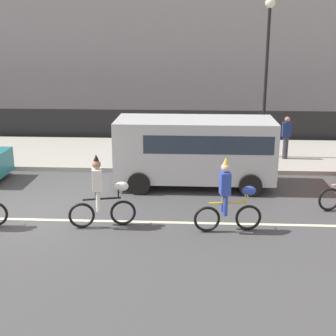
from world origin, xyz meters
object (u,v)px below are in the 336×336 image
object	(u,v)px
parked_van_silver	(197,147)
parade_cyclist_zebra	(102,195)
parade_cyclist_cobalt	(229,199)
street_lamp_post	(267,56)
pedestrian_onlooker	(286,137)

from	to	relation	value
parked_van_silver	parade_cyclist_zebra	bearing A→B (deg)	-124.23
parade_cyclist_cobalt	parked_van_silver	xyz separation A→B (m)	(-0.78, 3.65, 0.44)
parade_cyclist_cobalt	street_lamp_post	distance (m)	7.82
street_lamp_post	parade_cyclist_cobalt	bearing A→B (deg)	-104.34
parked_van_silver	pedestrian_onlooker	xyz separation A→B (m)	(3.40, 3.01, -0.27)
street_lamp_post	parade_cyclist_zebra	bearing A→B (deg)	-126.01
parked_van_silver	pedestrian_onlooker	world-z (taller)	parked_van_silver
street_lamp_post	pedestrian_onlooker	world-z (taller)	street_lamp_post
pedestrian_onlooker	street_lamp_post	bearing A→B (deg)	162.09
parade_cyclist_cobalt	pedestrian_onlooker	size ratio (longest dim) A/B	1.19
parade_cyclist_zebra	parked_van_silver	xyz separation A→B (m)	(2.40, 3.53, 0.44)
parade_cyclist_zebra	parked_van_silver	bearing A→B (deg)	55.77
street_lamp_post	pedestrian_onlooker	bearing A→B (deg)	-17.91
parked_van_silver	street_lamp_post	distance (m)	4.96
parade_cyclist_zebra	street_lamp_post	size ratio (longest dim) A/B	0.33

